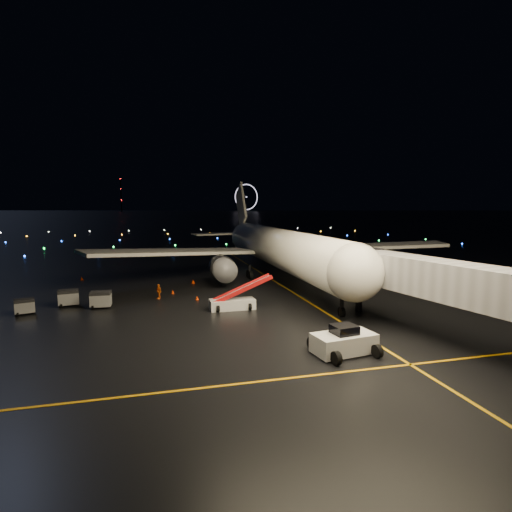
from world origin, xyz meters
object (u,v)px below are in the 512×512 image
object	(u,v)px
pushback_tug	(344,339)
baggage_cart_1	(69,298)
belt_loader	(232,293)
crew_c	(159,291)
baggage_cart_2	(24,307)
baggage_cart_0	(101,300)
airliner	(272,226)

from	to	relation	value
pushback_tug	baggage_cart_1	xyz separation A→B (m)	(-22.47, 20.42, -0.20)
belt_loader	baggage_cart_1	xyz separation A→B (m)	(-16.98, 5.80, -0.80)
pushback_tug	crew_c	xyz separation A→B (m)	(-12.93, 21.39, -0.20)
baggage_cart_2	baggage_cart_0	bearing A→B (deg)	-11.15
pushback_tug	baggage_cart_2	xyz separation A→B (m)	(-26.07, 17.87, -0.31)
belt_loader	baggage_cart_1	distance (m)	17.97
airliner	baggage_cart_2	size ratio (longest dim) A/B	30.68
baggage_cart_2	baggage_cart_1	bearing A→B (deg)	17.82
pushback_tug	airliner	bearing A→B (deg)	74.44
baggage_cart_0	baggage_cart_2	size ratio (longest dim) A/B	1.15
baggage_cart_1	baggage_cart_2	world-z (taller)	baggage_cart_1
airliner	baggage_cart_2	xyz separation A→B (m)	(-30.43, -15.14, -7.05)
pushback_tug	crew_c	world-z (taller)	pushback_tug
crew_c	pushback_tug	bearing A→B (deg)	-0.44
crew_c	baggage_cart_0	size ratio (longest dim) A/B	0.85
pushback_tug	baggage_cart_0	xyz separation A→B (m)	(-18.96, 18.66, -0.20)
crew_c	baggage_cart_2	distance (m)	13.61
airliner	pushback_tug	xyz separation A→B (m)	(-4.36, -33.01, -6.74)
baggage_cart_2	crew_c	bearing A→B (deg)	-2.49
belt_loader	crew_c	bearing A→B (deg)	137.26
crew_c	baggage_cart_0	xyz separation A→B (m)	(-6.03, -2.73, 0.00)
belt_loader	baggage_cart_2	size ratio (longest dim) A/B	3.85
airliner	baggage_cart_1	xyz separation A→B (m)	(-26.83, -12.59, -6.94)
crew_c	baggage_cart_2	bearing A→B (deg)	-106.59
belt_loader	baggage_cart_2	world-z (taller)	belt_loader
baggage_cart_0	baggage_cart_2	distance (m)	7.16
crew_c	baggage_cart_0	world-z (taller)	baggage_cart_0
airliner	crew_c	size ratio (longest dim) A/B	31.48
baggage_cart_0	baggage_cart_2	xyz separation A→B (m)	(-7.11, -0.79, -0.11)
crew_c	baggage_cart_0	distance (m)	6.62
airliner	baggage_cart_0	world-z (taller)	airliner
pushback_tug	baggage_cart_1	world-z (taller)	pushback_tug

